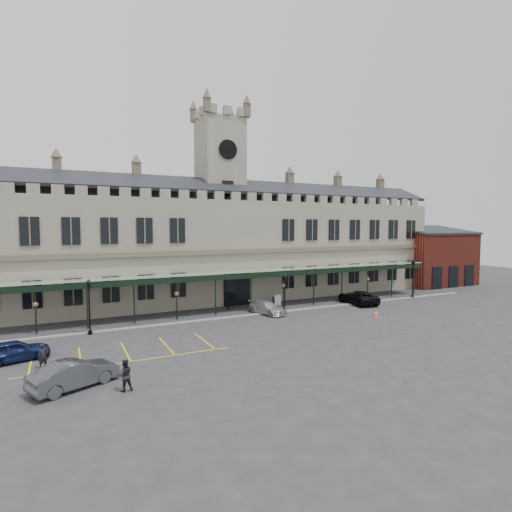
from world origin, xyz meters
name	(u,v)px	position (x,y,z in m)	size (l,w,h in m)	color
ground	(285,327)	(0.00, 0.00, 0.00)	(140.00, 140.00, 0.00)	#2B2B2E
station_building	(221,247)	(0.00, 15.91, 6.47)	(60.00, 10.36, 17.30)	slate
clock_tower	(220,193)	(0.00, 16.00, 13.11)	(5.60, 5.60, 24.80)	slate
canopy	(250,289)	(0.00, 7.46, 2.40)	(50.00, 4.10, 4.30)	#8C9E93
brick_annex	(431,258)	(34.00, 12.97, 4.16)	(12.40, 8.36, 9.23)	maroon
kerb	(258,314)	(0.00, 5.50, 0.06)	(60.00, 0.40, 0.12)	gray
parking_markings	(127,353)	(-14.00, -1.50, 0.00)	(16.00, 6.00, 0.01)	gold
tree_behind_left	(20,195)	(-22.00, 25.00, 12.81)	(6.00, 6.00, 16.00)	#332314
tree_behind_mid	(248,202)	(8.00, 25.00, 12.81)	(6.00, 6.00, 16.00)	#332314
tree_behind_right	(333,204)	(24.00, 25.00, 12.81)	(6.00, 6.00, 16.00)	#332314
lamp_post_left	(89,302)	(-15.96, 5.06, 2.77)	(0.44, 0.44, 4.68)	black
lamp_post_mid	(285,290)	(2.77, 4.84, 2.43)	(0.39, 0.39, 4.10)	black
lamp_post_right	(413,275)	(21.81, 5.47, 2.94)	(0.47, 0.47, 4.97)	black
traffic_cone	(376,314)	(10.13, -0.59, 0.31)	(0.39, 0.39, 0.63)	#FF6308
sign_board	(278,300)	(4.18, 8.79, 0.59)	(0.68, 0.26, 1.20)	black
bollard_left	(228,306)	(-1.87, 8.96, 0.47)	(0.17, 0.17, 0.94)	black
bollard_right	(273,301)	(3.80, 9.25, 0.48)	(0.17, 0.17, 0.95)	black
car_left_a	(14,351)	(-21.00, 0.04, 0.74)	(1.76, 4.36, 1.49)	#0E173E
car_left_b	(75,374)	(-17.50, -6.48, 0.79)	(1.67, 4.80, 1.58)	#3E4046
car_taxi	(267,308)	(1.00, 5.40, 0.64)	(1.80, 4.43, 1.29)	#A9ACB1
car_van	(358,297)	(13.00, 5.49, 0.77)	(2.56, 5.55, 1.54)	black
person_a	(43,356)	(-19.20, -2.29, 0.81)	(0.59, 0.39, 1.61)	black
person_b	(125,375)	(-15.06, -8.21, 0.88)	(0.86, 0.67, 1.76)	black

